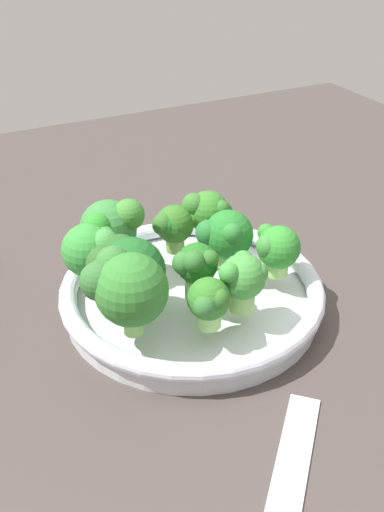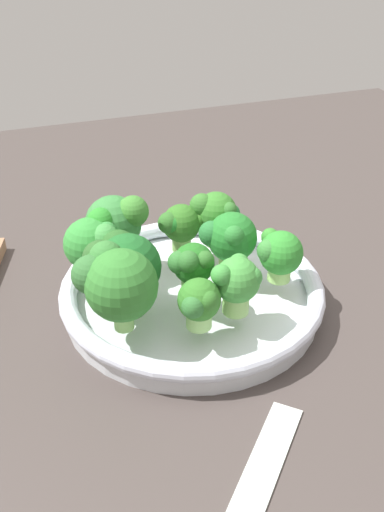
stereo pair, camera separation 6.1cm
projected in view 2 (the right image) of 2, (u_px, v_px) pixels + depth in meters
The scene contains 13 objects.
ground_plane at pixel (210, 329), 63.15cm from camera, with size 130.00×130.00×2.50cm, color #433B38.
bowl at pixel (192, 293), 63.56cm from camera, with size 27.83×27.83×3.38cm.
broccoli_floret_0 at pixel (95, 243), 60.74cm from camera, with size 6.14×5.51×6.91cm.
broccoli_floret_1 at pixel (278, 252), 61.44cm from camera, with size 4.92×5.00×5.53cm.
broccoli_floret_2 at pixel (199, 302), 54.53cm from camera, with size 4.06×4.21×5.06cm.
broccoli_floret_3 at pixel (216, 214), 66.83cm from camera, with size 5.32×4.92×6.39cm.
broccoli_floret_4 at pixel (115, 223), 63.26cm from camera, with size 6.64×6.04×7.95cm.
broccoli_floret_5 at pixel (193, 267), 57.86cm from camera, with size 4.64×4.11×6.08cm.
broccoli_floret_6 at pixel (124, 264), 57.65cm from camera, with size 7.48×7.17×7.16cm.
broccoli_floret_7 at pixel (230, 238), 63.11cm from camera, with size 6.11×5.36×6.28cm.
broccoli_floret_8 at pixel (181, 224), 66.09cm from camera, with size 5.40×4.28×5.51cm.
broccoli_floret_9 at pixel (237, 281), 56.27cm from camera, with size 4.98×4.45×5.91cm.
broccoli_floret_10 at pixel (115, 281), 53.77cm from camera, with size 7.51×7.51×8.13cm.
Camera 2 is at (18.31, 46.00, 38.75)cm, focal length 42.06 mm.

